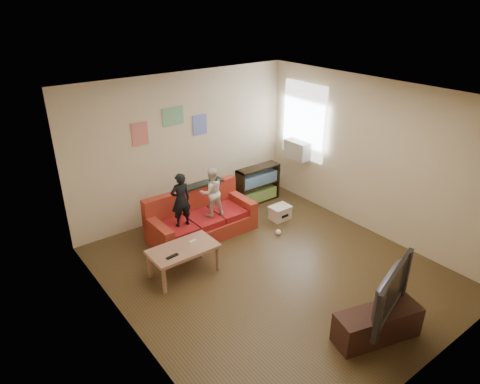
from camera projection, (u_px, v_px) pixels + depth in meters
room_shell at (274, 192)px, 6.08m from camera, size 4.52×5.02×2.72m
sofa at (200, 219)px, 7.57m from camera, size 1.86×0.86×0.82m
child_a at (181, 200)px, 6.96m from camera, size 0.37×0.26×0.94m
child_b at (211, 192)px, 7.30m from camera, size 0.48×0.41×0.88m
coffee_table at (183, 251)px, 6.42m from camera, size 1.03×0.56×0.46m
remote at (172, 256)px, 6.16m from camera, size 0.19×0.07×0.02m
game_controller at (193, 241)px, 6.53m from camera, size 0.13×0.06×0.03m
bookshelf at (258, 186)px, 8.73m from camera, size 0.95×0.28×0.76m
window at (304, 121)px, 8.36m from camera, size 0.04×1.08×1.48m
ac_unit at (298, 149)px, 8.53m from camera, size 0.28×0.55×0.35m
artwork_left at (140, 134)px, 7.23m from camera, size 0.30×0.01×0.40m
artwork_center at (173, 116)px, 7.51m from camera, size 0.42×0.01×0.32m
artwork_right at (200, 125)px, 7.91m from camera, size 0.30×0.01×0.38m
file_box at (280, 213)px, 8.11m from camera, size 0.39×0.29×0.27m
tv_stand at (377, 324)px, 5.27m from camera, size 1.16×0.66×0.41m
television at (383, 290)px, 5.05m from camera, size 1.13×0.48×0.65m
tissue at (278, 232)px, 7.60m from camera, size 0.13×0.13×0.10m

